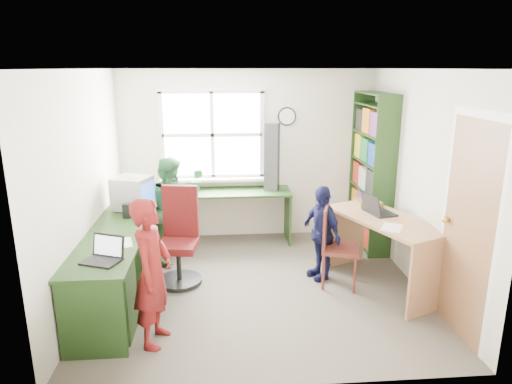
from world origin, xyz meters
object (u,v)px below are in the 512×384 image
bookshelf (371,175)px  wooden_chair (335,243)px  cd_tower (272,157)px  right_desk (384,237)px  swivel_chair (179,242)px  laptop_left (104,255)px  person_navy (321,232)px  laptop_right (376,209)px  crt_monitor (133,193)px  person_green (173,209)px  l_desk (134,264)px  person_red (152,273)px  potted_plant (197,180)px

bookshelf → wooden_chair: size_ratio=2.28×
cd_tower → right_desk: bearing=-36.5°
swivel_chair → cd_tower: (1.20, 1.20, 0.74)m
laptop_left → person_navy: bearing=47.6°
laptop_right → cd_tower: 1.75m
cd_tower → crt_monitor: bearing=-138.3°
bookshelf → person_green: bearing=-173.4°
l_desk → crt_monitor: size_ratio=5.81×
person_navy → person_green: bearing=-133.7°
crt_monitor → laptop_right: bearing=7.9°
wooden_chair → crt_monitor: (-2.33, 0.66, 0.45)m
l_desk → cd_tower: 2.49m
right_desk → crt_monitor: bearing=142.1°
bookshelf → laptop_left: (-3.10, -2.04, -0.20)m
person_red → person_green: (-0.00, 1.87, -0.00)m
right_desk → bookshelf: (0.24, 1.27, 0.41)m
wooden_chair → laptop_right: size_ratio=2.26×
swivel_chair → right_desk: bearing=0.3°
potted_plant → person_green: (-0.29, -0.60, -0.23)m
laptop_left → crt_monitor: bearing=112.5°
right_desk → laptop_left: 2.96m
crt_monitor → laptop_right: crt_monitor is taller
swivel_chair → person_navy: (1.64, -0.04, 0.08)m
right_desk → person_green: (-2.42, 0.96, 0.08)m
person_green → person_navy: size_ratio=1.20×
swivel_chair → crt_monitor: crt_monitor is taller
bookshelf → person_red: 3.46m
l_desk → wooden_chair: bearing=7.5°
person_red → person_navy: bearing=-44.9°
potted_plant → person_navy: bearing=-40.9°
crt_monitor → cd_tower: size_ratio=0.54×
cd_tower → potted_plant: size_ratio=3.04×
bookshelf → laptop_right: size_ratio=5.16×
l_desk → cd_tower: cd_tower is taller
person_red → person_green: bearing=11.3°
crt_monitor → potted_plant: (0.73, 0.82, -0.05)m
swivel_chair → person_green: size_ratio=0.83×
right_desk → laptop_left: size_ratio=3.96×
laptop_right → cd_tower: size_ratio=0.43×
swivel_chair → person_navy: person_navy is taller
bookshelf → laptop_left: bookshelf is taller
l_desk → crt_monitor: crt_monitor is taller
wooden_chair → swivel_chair: bearing=-169.3°
l_desk → person_green: bearing=75.8°
laptop_right → crt_monitor: bearing=63.1°
laptop_right → swivel_chair: bearing=70.7°
crt_monitor → person_red: bearing=-55.0°
person_red → l_desk: bearing=33.8°
right_desk → person_red: person_red is taller
wooden_chair → laptop_left: laptop_left is taller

